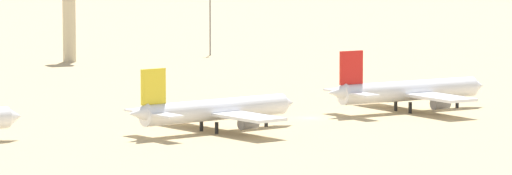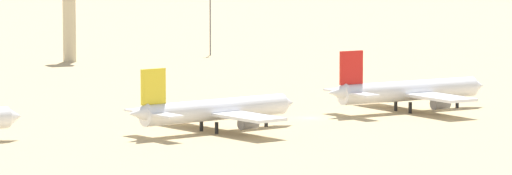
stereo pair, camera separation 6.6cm
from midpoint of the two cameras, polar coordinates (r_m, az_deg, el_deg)
The scene contains 4 objects.
ground at distance 264.38m, azimuth 2.02°, elevation -1.15°, with size 4000.00×4000.00×0.00m, color tan.
parked_jet_yellow_2 at distance 245.89m, azimuth -1.57°, elevation -0.84°, with size 32.84×28.01×10.88m.
parked_jet_red_3 at distance 274.43m, azimuth 5.65°, elevation -0.13°, with size 34.52×29.03×11.40m.
light_pole_mid at distance 395.18m, azimuth -1.71°, elevation 2.56°, with size 1.80×0.50×16.34m.
Camera 2 is at (-131.43, -227.08, 32.47)m, focal length 107.80 mm.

